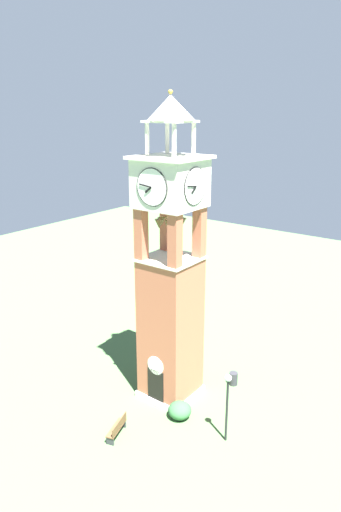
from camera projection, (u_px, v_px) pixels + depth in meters
name	position (u px, v px, depth m)	size (l,w,h in m)	color
ground	(171.00, 393.00, 27.04)	(80.00, 80.00, 0.00)	#476B3D
clock_tower	(170.00, 282.00, 24.88)	(3.37, 3.37, 17.04)	#AD5B42
park_bench	(117.00, 428.00, 23.35)	(0.90, 1.66, 0.95)	brown
lamp_post	(227.00, 395.00, 22.40)	(0.36, 0.36, 3.81)	black
trash_bin	(233.00, 379.00, 27.81)	(0.52, 0.52, 0.80)	#2D2D33
shrub_near_entry	(180.00, 410.00, 24.76)	(1.27, 1.27, 0.93)	#336638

